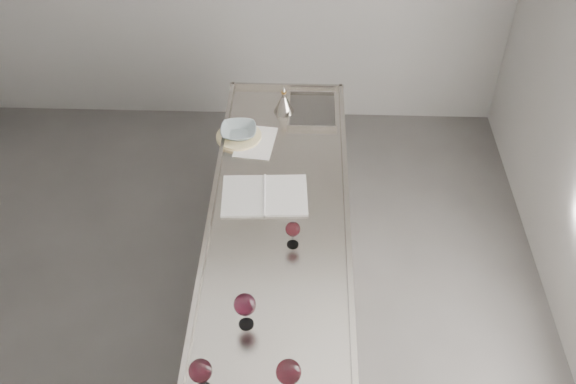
{
  "coord_description": "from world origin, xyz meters",
  "views": [
    {
      "loc": [
        0.63,
        -2.18,
        3.38
      ],
      "look_at": [
        0.55,
        0.37,
        1.02
      ],
      "focal_mm": 40.0,
      "sensor_mm": 36.0,
      "label": 1
    }
  ],
  "objects_px": {
    "wine_glass_small": "(293,230)",
    "ceramic_bowl": "(239,132)",
    "notebook": "(265,195)",
    "wine_funnel": "(284,104)",
    "wine_glass_middle": "(245,305)",
    "wine_glass_right": "(289,373)",
    "wine_glass_left": "(201,372)",
    "counter": "(280,267)"
  },
  "relations": [
    {
      "from": "wine_glass_small",
      "to": "ceramic_bowl",
      "type": "xyz_separation_m",
      "value": [
        -0.36,
        0.88,
        -0.06
      ]
    },
    {
      "from": "notebook",
      "to": "ceramic_bowl",
      "type": "bearing_deg",
      "value": 107.01
    },
    {
      "from": "ceramic_bowl",
      "to": "wine_funnel",
      "type": "xyz_separation_m",
      "value": [
        0.27,
        0.28,
        0.01
      ]
    },
    {
      "from": "wine_glass_middle",
      "to": "notebook",
      "type": "bearing_deg",
      "value": 87.81
    },
    {
      "from": "wine_glass_right",
      "to": "ceramic_bowl",
      "type": "xyz_separation_m",
      "value": [
        -0.36,
        1.71,
        -0.1
      ]
    },
    {
      "from": "wine_glass_small",
      "to": "wine_funnel",
      "type": "height_order",
      "value": "wine_funnel"
    },
    {
      "from": "wine_funnel",
      "to": "notebook",
      "type": "bearing_deg",
      "value": -95.43
    },
    {
      "from": "wine_funnel",
      "to": "wine_glass_middle",
      "type": "bearing_deg",
      "value": -93.76
    },
    {
      "from": "wine_glass_right",
      "to": "notebook",
      "type": "bearing_deg",
      "value": 98.23
    },
    {
      "from": "wine_glass_middle",
      "to": "wine_glass_left",
      "type": "bearing_deg",
      "value": -114.55
    },
    {
      "from": "wine_glass_middle",
      "to": "wine_glass_right",
      "type": "relative_size",
      "value": 0.96
    },
    {
      "from": "ceramic_bowl",
      "to": "notebook",
      "type": "bearing_deg",
      "value": -69.94
    },
    {
      "from": "wine_glass_right",
      "to": "wine_glass_small",
      "type": "bearing_deg",
      "value": 90.43
    },
    {
      "from": "wine_glass_left",
      "to": "wine_glass_middle",
      "type": "xyz_separation_m",
      "value": [
        0.15,
        0.33,
        0.0
      ]
    },
    {
      "from": "wine_glass_right",
      "to": "wine_glass_small",
      "type": "xyz_separation_m",
      "value": [
        -0.01,
        0.83,
        -0.04
      ]
    },
    {
      "from": "counter",
      "to": "wine_glass_small",
      "type": "xyz_separation_m",
      "value": [
        0.08,
        -0.25,
        0.58
      ]
    },
    {
      "from": "counter",
      "to": "wine_glass_right",
      "type": "relative_size",
      "value": 11.69
    },
    {
      "from": "wine_glass_middle",
      "to": "ceramic_bowl",
      "type": "height_order",
      "value": "wine_glass_middle"
    },
    {
      "from": "wine_glass_left",
      "to": "wine_glass_small",
      "type": "distance_m",
      "value": 0.91
    },
    {
      "from": "counter",
      "to": "notebook",
      "type": "bearing_deg",
      "value": 127.31
    },
    {
      "from": "wine_glass_right",
      "to": "wine_funnel",
      "type": "distance_m",
      "value": 2.0
    },
    {
      "from": "wine_glass_small",
      "to": "notebook",
      "type": "relative_size",
      "value": 0.32
    },
    {
      "from": "counter",
      "to": "notebook",
      "type": "distance_m",
      "value": 0.49
    },
    {
      "from": "counter",
      "to": "wine_glass_left",
      "type": "height_order",
      "value": "wine_glass_left"
    },
    {
      "from": "wine_glass_middle",
      "to": "notebook",
      "type": "distance_m",
      "value": 0.87
    },
    {
      "from": "ceramic_bowl",
      "to": "wine_funnel",
      "type": "height_order",
      "value": "wine_funnel"
    },
    {
      "from": "wine_glass_small",
      "to": "wine_glass_right",
      "type": "bearing_deg",
      "value": -89.57
    },
    {
      "from": "wine_glass_right",
      "to": "wine_funnel",
      "type": "xyz_separation_m",
      "value": [
        -0.1,
        2.0,
        -0.09
      ]
    },
    {
      "from": "wine_glass_right",
      "to": "wine_glass_small",
      "type": "distance_m",
      "value": 0.84
    },
    {
      "from": "wine_glass_small",
      "to": "notebook",
      "type": "height_order",
      "value": "wine_glass_small"
    },
    {
      "from": "wine_glass_left",
      "to": "notebook",
      "type": "relative_size",
      "value": 0.4
    },
    {
      "from": "wine_glass_right",
      "to": "counter",
      "type": "bearing_deg",
      "value": 94.64
    },
    {
      "from": "wine_glass_right",
      "to": "wine_glass_middle",
      "type": "bearing_deg",
      "value": 121.51
    },
    {
      "from": "ceramic_bowl",
      "to": "wine_glass_small",
      "type": "bearing_deg",
      "value": -67.92
    },
    {
      "from": "counter",
      "to": "wine_funnel",
      "type": "xyz_separation_m",
      "value": [
        -0.01,
        0.92,
        0.53
      ]
    },
    {
      "from": "wine_glass_middle",
      "to": "wine_glass_small",
      "type": "bearing_deg",
      "value": 68.3
    },
    {
      "from": "wine_glass_right",
      "to": "ceramic_bowl",
      "type": "height_order",
      "value": "wine_glass_right"
    },
    {
      "from": "notebook",
      "to": "counter",
      "type": "bearing_deg",
      "value": -55.74
    },
    {
      "from": "wine_glass_left",
      "to": "wine_glass_small",
      "type": "xyz_separation_m",
      "value": [
        0.35,
        0.83,
        -0.03
      ]
    },
    {
      "from": "wine_glass_left",
      "to": "ceramic_bowl",
      "type": "height_order",
      "value": "wine_glass_left"
    },
    {
      "from": "counter",
      "to": "wine_glass_small",
      "type": "height_order",
      "value": "wine_glass_small"
    },
    {
      "from": "wine_glass_left",
      "to": "wine_glass_right",
      "type": "height_order",
      "value": "wine_glass_right"
    }
  ]
}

